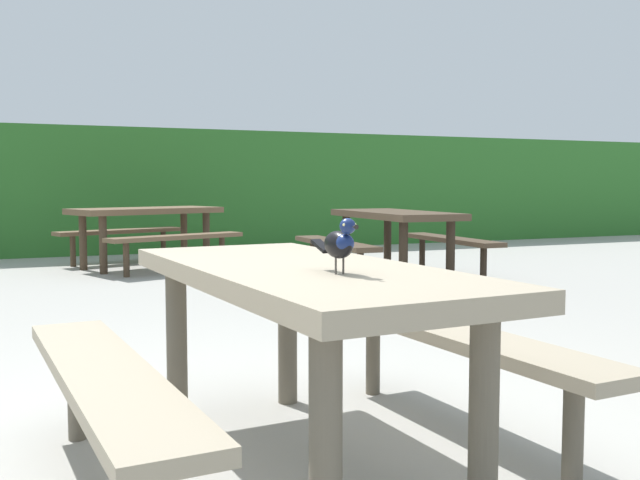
# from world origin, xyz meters

# --- Properties ---
(ground_plane) EXTENTS (60.00, 60.00, 0.00)m
(ground_plane) POSITION_xyz_m (0.00, 0.00, 0.00)
(ground_plane) COLOR #A3A099
(hedge_wall) EXTENTS (28.00, 1.50, 1.87)m
(hedge_wall) POSITION_xyz_m (0.00, 9.02, 0.93)
(hedge_wall) COLOR #2D6B28
(hedge_wall) RESTS_ON ground
(picnic_table_foreground) EXTENTS (1.78, 1.84, 0.74)m
(picnic_table_foreground) POSITION_xyz_m (0.23, -0.13, 0.56)
(picnic_table_foreground) COLOR gray
(picnic_table_foreground) RESTS_ON ground
(bird_grackle) EXTENTS (0.08, 0.29, 0.18)m
(bird_grackle) POSITION_xyz_m (0.25, -0.44, 0.84)
(bird_grackle) COLOR black
(bird_grackle) RESTS_ON picnic_table_foreground
(picnic_table_mid_left) EXTENTS (2.16, 2.14, 0.74)m
(picnic_table_mid_left) POSITION_xyz_m (0.86, 6.49, 0.56)
(picnic_table_mid_left) COLOR brown
(picnic_table_mid_left) RESTS_ON ground
(picnic_table_mid_right) EXTENTS (1.75, 1.83, 0.74)m
(picnic_table_mid_right) POSITION_xyz_m (3.11, 4.25, 0.56)
(picnic_table_mid_right) COLOR #473828
(picnic_table_mid_right) RESTS_ON ground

